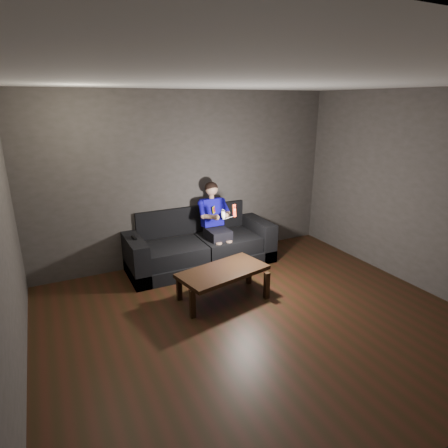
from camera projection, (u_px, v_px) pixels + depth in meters
floor at (272, 335)px, 4.25m from camera, size 5.00×5.00×0.00m
back_wall at (189, 179)px, 5.95m from camera, size 5.00×0.04×2.70m
right_wall at (438, 196)px, 4.87m from camera, size 0.04×5.00×2.70m
ceiling at (285, 81)px, 3.40m from camera, size 5.00×5.00×0.02m
sofa at (199, 247)px, 6.04m from camera, size 2.32×1.00×0.90m
child at (215, 217)px, 5.95m from camera, size 0.50×0.61×1.23m
wii_remote_red at (234, 210)px, 5.51m from camera, size 0.05×0.07×0.19m
nunchuk_white at (223, 214)px, 5.45m from camera, size 0.07×0.10×0.16m
wii_remote_black at (134, 238)px, 5.41m from camera, size 0.05×0.16×0.03m
coffee_table at (223, 274)px, 4.92m from camera, size 1.27×0.82×0.43m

